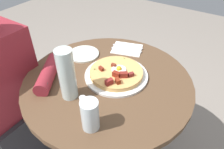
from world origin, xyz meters
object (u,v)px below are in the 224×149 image
(salt_shaker, at_px, (83,101))
(breakfast_pizza, at_px, (116,73))
(person_seated, at_px, (7,104))
(water_bottle, at_px, (67,75))
(pepper_shaker, at_px, (46,88))
(water_glass, at_px, (90,115))
(bread_plate, at_px, (84,54))
(pizza_plate, at_px, (116,75))
(fork, at_px, (126,50))
(knife, at_px, (128,47))
(dining_table, at_px, (108,103))

(salt_shaker, bearing_deg, breakfast_pizza, 177.29)
(person_seated, xyz_separation_m, water_bottle, (-0.11, 0.40, 0.32))
(person_seated, relative_size, salt_shaker, 23.11)
(person_seated, distance_m, pepper_shaker, 0.38)
(water_glass, bearing_deg, water_bottle, -114.32)
(salt_shaker, bearing_deg, bread_plate, -140.69)
(water_bottle, distance_m, salt_shaker, 0.13)
(pizza_plate, xyz_separation_m, pepper_shaker, (0.27, -0.20, 0.02))
(breakfast_pizza, bearing_deg, fork, -161.07)
(knife, xyz_separation_m, water_bottle, (0.50, -0.01, 0.11))
(dining_table, bearing_deg, water_bottle, -22.23)
(person_seated, xyz_separation_m, knife, (-0.61, 0.41, 0.20))
(dining_table, relative_size, bread_plate, 4.78)
(bread_plate, xyz_separation_m, salt_shaker, (0.31, 0.25, 0.02))
(bread_plate, relative_size, pepper_shaker, 3.31)
(water_glass, xyz_separation_m, water_bottle, (-0.08, -0.18, 0.05))
(fork, relative_size, salt_shaker, 3.66)
(water_glass, bearing_deg, person_seated, -87.13)
(person_seated, distance_m, breakfast_pizza, 0.65)
(dining_table, bearing_deg, knife, -167.70)
(bread_plate, distance_m, water_bottle, 0.35)
(fork, distance_m, water_bottle, 0.48)
(bread_plate, xyz_separation_m, water_glass, (0.37, 0.35, 0.06))
(bread_plate, xyz_separation_m, fork, (-0.17, 0.18, 0.00))
(water_glass, height_order, pepper_shaker, water_glass)
(dining_table, relative_size, salt_shaker, 16.89)
(salt_shaker, bearing_deg, pizza_plate, 177.75)
(water_glass, xyz_separation_m, salt_shaker, (-0.07, -0.09, -0.04))
(pepper_shaker, bearing_deg, fork, 166.19)
(pepper_shaker, bearing_deg, dining_table, 141.56)
(water_bottle, bearing_deg, knife, 179.06)
(knife, bearing_deg, water_bottle, -108.87)
(breakfast_pizza, xyz_separation_m, fork, (-0.24, -0.08, -0.02))
(dining_table, relative_size, pepper_shaker, 15.82)
(person_seated, distance_m, knife, 0.76)
(knife, relative_size, water_glass, 1.37)
(breakfast_pizza, relative_size, pepper_shaker, 5.02)
(salt_shaker, xyz_separation_m, pepper_shaker, (0.03, -0.19, 0.00))
(knife, distance_m, water_glass, 0.61)
(pizza_plate, relative_size, water_bottle, 1.32)
(person_seated, distance_m, bread_plate, 0.51)
(fork, bearing_deg, person_seated, -144.24)
(water_glass, distance_m, salt_shaker, 0.12)
(knife, bearing_deg, pizza_plate, -89.35)
(dining_table, relative_size, person_seated, 0.73)
(person_seated, height_order, bread_plate, person_seated)
(person_seated, bearing_deg, dining_table, 121.89)
(bread_plate, bearing_deg, water_bottle, 29.21)
(water_glass, bearing_deg, pepper_shaker, -98.07)
(bread_plate, height_order, fork, bread_plate)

